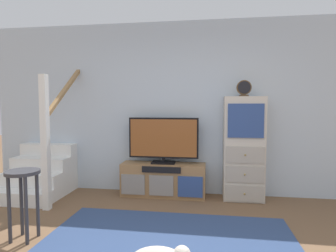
{
  "coord_description": "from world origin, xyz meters",
  "views": [
    {
      "loc": [
        0.39,
        -2.01,
        1.39
      ],
      "look_at": [
        -0.15,
        1.71,
        1.12
      ],
      "focal_mm": 30.07,
      "sensor_mm": 36.0,
      "label": 1
    }
  ],
  "objects": [
    {
      "name": "desk_clock",
      "position": [
        0.88,
        2.19,
        1.64
      ],
      "size": [
        0.21,
        0.08,
        0.23
      ],
      "color": "#4C3823",
      "rests_on": "side_cabinet"
    },
    {
      "name": "television",
      "position": [
        -0.3,
        2.22,
        0.88
      ],
      "size": [
        1.07,
        0.22,
        0.7
      ],
      "color": "black",
      "rests_on": "media_console"
    },
    {
      "name": "area_rug",
      "position": [
        0.0,
        0.6,
        0.01
      ],
      "size": [
        2.6,
        1.8,
        0.01
      ],
      "primitive_type": "cube",
      "color": "navy",
      "rests_on": "ground_plane"
    },
    {
      "name": "media_console",
      "position": [
        -0.3,
        2.19,
        0.25
      ],
      "size": [
        1.29,
        0.38,
        0.5
      ],
      "color": "#997047",
      "rests_on": "ground_plane"
    },
    {
      "name": "staircase",
      "position": [
        -2.24,
        2.2,
        0.37
      ],
      "size": [
        1.0,
        1.36,
        2.2
      ],
      "color": "white",
      "rests_on": "ground_plane"
    },
    {
      "name": "bar_stool_near",
      "position": [
        -1.5,
        0.58,
        0.54
      ],
      "size": [
        0.34,
        0.34,
        0.73
      ],
      "color": "#333338",
      "rests_on": "ground_plane"
    },
    {
      "name": "back_wall",
      "position": [
        0.0,
        2.46,
        1.35
      ],
      "size": [
        6.4,
        0.12,
        2.7
      ],
      "primitive_type": "cube",
      "color": "silver",
      "rests_on": "ground_plane"
    },
    {
      "name": "side_cabinet",
      "position": [
        0.9,
        2.2,
        0.76
      ],
      "size": [
        0.58,
        0.38,
        1.52
      ],
      "color": "beige",
      "rests_on": "ground_plane"
    }
  ]
}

